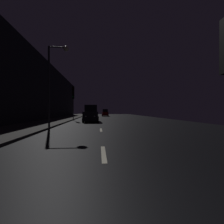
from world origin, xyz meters
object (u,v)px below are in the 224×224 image
at_px(car_approaching_headlights, 91,114).
at_px(car_distant_taillights, 105,113).
at_px(streetlamp_overhead, 55,73).
at_px(traffic_light_far_left, 73,95).

distance_m(car_approaching_headlights, car_distant_taillights, 20.83).
distance_m(streetlamp_overhead, car_approaching_headlights, 9.33).
bearing_deg(car_distant_taillights, traffic_light_far_left, 162.29).
distance_m(streetlamp_overhead, car_distant_taillights, 29.59).
bearing_deg(traffic_light_far_left, car_approaching_headlights, 46.34).
bearing_deg(traffic_light_far_left, streetlamp_overhead, 5.89).
bearing_deg(streetlamp_overhead, traffic_light_far_left, 91.36).
xyz_separation_m(traffic_light_far_left, streetlamp_overhead, (0.27, -11.43, 0.79)).
xyz_separation_m(car_approaching_headlights, car_distant_taillights, (2.69, 20.66, -0.18)).
relative_size(traffic_light_far_left, car_distant_taillights, 1.40).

